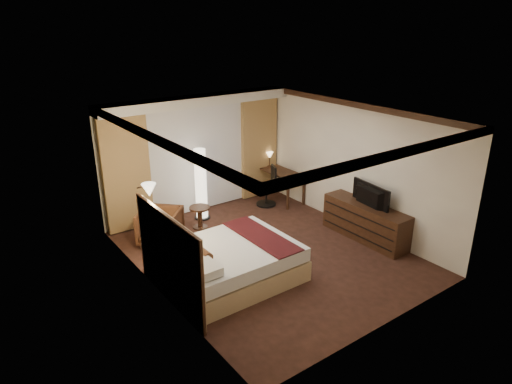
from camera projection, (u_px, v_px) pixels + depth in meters
floor at (268, 253)px, 8.81m from camera, size 4.50×5.50×0.01m
ceiling at (270, 115)px, 7.85m from camera, size 4.50×5.50×0.01m
back_wall at (195, 154)px, 10.40m from camera, size 4.50×0.02×2.70m
left_wall at (155, 218)px, 7.09m from camera, size 0.02×5.50×2.70m
right_wall at (354, 166)px, 9.57m from camera, size 0.02×5.50×2.70m
crown_molding at (270, 118)px, 7.87m from camera, size 4.50×5.50×0.12m
soffit at (198, 101)px, 9.77m from camera, size 4.50×0.50×0.20m
curtain_sheer at (197, 159)px, 10.38m from camera, size 2.48×0.04×2.45m
curtain_left_drape at (126, 174)px, 9.40m from camera, size 1.00×0.14×2.45m
curtain_right_drape at (259, 148)px, 11.27m from camera, size 1.00×0.14×2.45m
wall_sconce at (149, 190)px, 7.47m from camera, size 0.24×0.24×0.24m
bed at (230, 263)px, 7.84m from camera, size 2.20×1.72×0.64m
headboard at (170, 260)px, 7.08m from camera, size 0.12×2.02×1.50m
armchair at (160, 225)px, 9.09m from camera, size 1.05×1.05×0.79m
side_table at (200, 217)px, 9.81m from camera, size 0.44×0.44×0.49m
floor_lamp at (201, 184)px, 10.08m from camera, size 0.34×0.34×1.64m
desk at (281, 186)px, 11.28m from camera, size 0.55×1.24×0.75m
desk_lamp at (270, 160)px, 11.44m from camera, size 0.18×0.18×0.34m
office_chair at (266, 186)px, 10.92m from camera, size 0.62×0.62×0.99m
dresser at (365, 222)px, 9.30m from camera, size 0.50×1.91×0.74m
television at (367, 192)px, 9.04m from camera, size 0.70×1.07×0.13m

